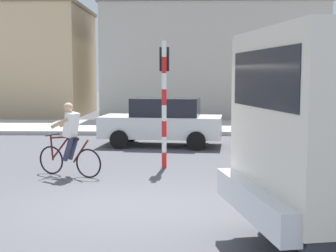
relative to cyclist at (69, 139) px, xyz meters
The scene contains 8 objects.
ground_plane 3.17m from the cyclist, 59.85° to the right, with size 120.00×120.00×0.00m, color #4C4C51.
sidewalk_far 10.30m from the cyclist, 81.41° to the left, with size 80.00×5.00×0.16m, color #ADADA8.
cyclist is the anchor object (origin of this frame).
traffic_light_pole 2.72m from the cyclist, 27.96° to the left, with size 0.24×0.43×3.20m.
car_red_near 8.09m from the cyclist, 33.33° to the left, with size 4.17×2.23×1.60m.
car_white_mid 5.33m from the cyclist, 68.43° to the left, with size 4.16×2.21×1.60m.
building_corner_left 19.76m from the cyclist, 115.04° to the left, with size 10.43×7.14×6.41m.
building_mid_block 17.08m from the cyclist, 75.64° to the left, with size 11.86×6.49×6.24m.
Camera 1 is at (1.08, -8.23, 2.33)m, focal length 50.92 mm.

